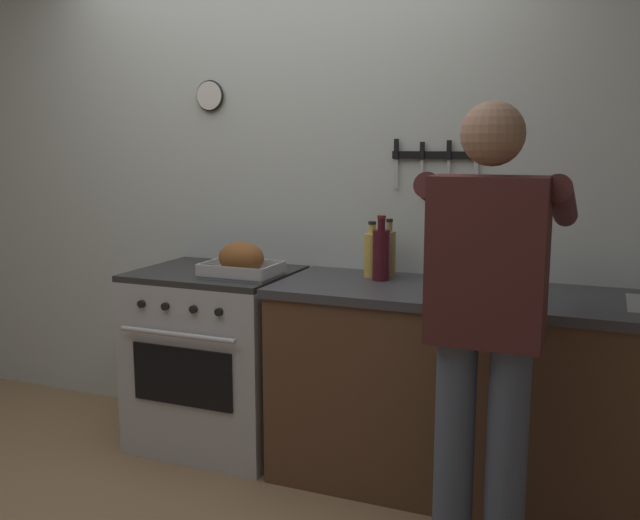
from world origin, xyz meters
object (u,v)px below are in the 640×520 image
(person_cook, at_px, (487,314))
(bottle_vinegar, at_px, (389,252))
(stove, at_px, (217,358))
(bottle_soy_sauce, at_px, (471,260))
(bottle_wine_red, at_px, (381,253))
(cutting_board, at_px, (490,295))
(roasting_pan, at_px, (241,261))
(bottle_cooking_oil, at_px, (372,254))

(person_cook, bearing_deg, bottle_vinegar, 41.53)
(stove, distance_m, bottle_soy_sauce, 1.36)
(stove, xyz_separation_m, person_cook, (1.43, -0.61, 0.50))
(bottle_wine_red, bearing_deg, cutting_board, -19.04)
(cutting_board, relative_size, bottle_vinegar, 1.32)
(stove, bearing_deg, cutting_board, -4.19)
(person_cook, xyz_separation_m, bottle_wine_red, (-0.59, 0.69, 0.07))
(cutting_board, bearing_deg, bottle_wine_red, 160.96)
(bottle_wine_red, bearing_deg, person_cook, -49.40)
(person_cook, relative_size, bottle_soy_sauce, 7.20)
(person_cook, distance_m, roasting_pan, 1.34)
(bottle_cooking_oil, bearing_deg, cutting_board, -22.27)
(cutting_board, relative_size, bottle_soy_sauce, 1.56)
(roasting_pan, bearing_deg, bottle_wine_red, 14.65)
(stove, relative_size, bottle_wine_red, 3.00)
(person_cook, xyz_separation_m, bottle_vinegar, (-0.59, 0.81, 0.06))
(cutting_board, bearing_deg, bottle_vinegar, 150.09)
(person_cook, xyz_separation_m, roasting_pan, (-1.23, 0.52, 0.02))
(bottle_wine_red, bearing_deg, roasting_pan, -165.35)
(person_cook, distance_m, bottle_cooking_oil, 1.00)
(bottle_cooking_oil, bearing_deg, stove, -169.60)
(bottle_vinegar, bearing_deg, bottle_cooking_oil, -137.99)
(cutting_board, relative_size, bottle_wine_red, 1.20)
(bottle_vinegar, relative_size, bottle_wine_red, 0.91)
(roasting_pan, xyz_separation_m, bottle_vinegar, (0.64, 0.29, 0.04))
(person_cook, xyz_separation_m, bottle_soy_sauce, (-0.20, 0.83, 0.04))
(bottle_vinegar, bearing_deg, stove, -166.49)
(roasting_pan, bearing_deg, person_cook, -23.05)
(bottle_cooking_oil, bearing_deg, bottle_wine_red, -43.14)
(cutting_board, xyz_separation_m, bottle_wine_red, (-0.53, 0.18, 0.12))
(person_cook, relative_size, bottle_wine_red, 5.53)
(stove, xyz_separation_m, roasting_pan, (0.20, -0.09, 0.52))
(bottle_soy_sauce, bearing_deg, person_cook, -76.27)
(bottle_soy_sauce, relative_size, bottle_wine_red, 0.77)
(stove, height_order, cutting_board, cutting_board)
(cutting_board, height_order, bottle_wine_red, bottle_wine_red)
(bottle_wine_red, bearing_deg, bottle_cooking_oil, 136.86)
(roasting_pan, distance_m, bottle_wine_red, 0.66)
(person_cook, bearing_deg, bottle_soy_sauce, 19.22)
(roasting_pan, bearing_deg, bottle_vinegar, 24.14)
(person_cook, height_order, bottle_soy_sauce, person_cook)
(roasting_pan, relative_size, cutting_board, 0.98)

